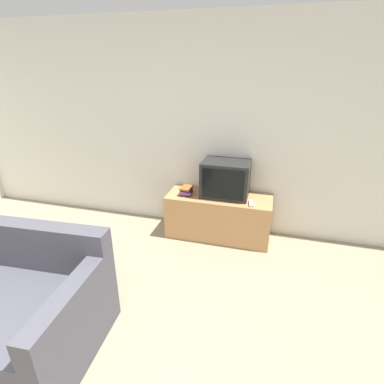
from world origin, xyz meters
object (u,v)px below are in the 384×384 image
Objects in this scene: tv_stand at (218,216)px; television at (225,179)px; book_stack at (186,190)px; remote_on_stand at (251,203)px.

television is (0.06, 0.05, 0.50)m from tv_stand.
television reaches higher than tv_stand.
book_stack is 1.28× the size of remote_on_stand.
book_stack is (-0.41, -0.04, 0.33)m from tv_stand.
tv_stand is 0.50m from television.
tv_stand is 2.26× the size of television.
book_stack is at bearing -169.25° from television.
book_stack is 0.81m from remote_on_stand.
book_stack is at bearing -174.08° from tv_stand.
book_stack reaches higher than remote_on_stand.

